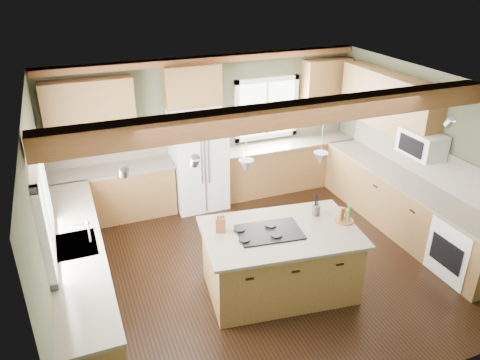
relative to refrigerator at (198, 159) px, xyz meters
name	(u,v)px	position (x,y,z in m)	size (l,w,h in m)	color
floor	(262,264)	(0.30, -2.12, -0.90)	(5.60, 5.60, 0.00)	black
ceiling	(266,91)	(0.30, -2.12, 1.70)	(5.60, 5.60, 0.00)	silver
wall_back	(207,128)	(0.30, 0.38, 0.40)	(5.60, 5.60, 0.00)	#444C36
wall_left	(44,224)	(-2.50, -2.12, 0.40)	(5.00, 5.00, 0.00)	#444C36
wall_right	(428,156)	(3.10, -2.12, 0.40)	(5.00, 5.00, 0.00)	#444C36
ceiling_beam	(288,115)	(0.30, -2.71, 1.57)	(5.55, 0.26, 0.26)	brown
soffit_trim	(207,60)	(0.30, 0.28, 1.64)	(5.55, 0.20, 0.10)	brown
backsplash_back	(208,133)	(0.30, 0.36, 0.31)	(5.58, 0.03, 0.58)	brown
backsplash_right	(424,160)	(3.08, -2.07, 0.31)	(0.03, 3.70, 0.58)	brown
base_cab_back_left	(114,194)	(-1.49, 0.08, -0.46)	(2.02, 0.60, 0.88)	brown
counter_back_left	(111,170)	(-1.49, 0.08, 0.00)	(2.06, 0.64, 0.04)	#4F473A
base_cab_back_right	(287,166)	(1.79, 0.08, -0.46)	(2.62, 0.60, 0.88)	brown
counter_back_right	(288,144)	(1.79, 0.08, 0.00)	(2.66, 0.64, 0.04)	#4F473A
base_cab_left	(81,276)	(-2.20, -2.07, -0.46)	(0.60, 3.70, 0.88)	brown
counter_left	(76,246)	(-2.20, -2.07, 0.00)	(0.64, 3.74, 0.04)	#4F473A
base_cab_right	(402,206)	(2.80, -2.07, -0.46)	(0.60, 3.70, 0.88)	brown
counter_right	(407,181)	(2.80, -2.07, 0.00)	(0.64, 3.74, 0.04)	#4F473A
upper_cab_back_left	(89,108)	(-1.69, 0.21, 1.05)	(1.40, 0.35, 0.90)	brown
upper_cab_over_fridge	(192,85)	(0.00, 0.21, 1.25)	(0.96, 0.35, 0.70)	brown
upper_cab_right	(388,101)	(2.92, -1.22, 1.05)	(0.35, 2.20, 0.90)	brown
upper_cab_back_corner	(326,83)	(2.60, 0.21, 1.05)	(0.90, 0.35, 0.90)	brown
window_left	(41,203)	(-2.48, -2.07, 0.65)	(0.04, 1.60, 1.05)	white
window_back	(266,108)	(1.45, 0.36, 0.65)	(1.10, 0.04, 1.00)	white
sink	(76,245)	(-2.20, -2.07, 0.01)	(0.50, 0.65, 0.03)	#262628
faucet	(89,233)	(-2.02, -2.07, 0.15)	(0.02, 0.02, 0.28)	#B2B2B7
dishwasher	(93,349)	(-2.19, -3.37, -0.47)	(0.60, 0.60, 0.84)	white
oven	(463,249)	(2.79, -3.37, -0.47)	(0.60, 0.72, 0.84)	white
microwave	(422,144)	(2.88, -2.17, 0.65)	(0.40, 0.70, 0.38)	white
pendant_left	(246,166)	(-0.19, -2.65, 0.98)	(0.18, 0.18, 0.16)	#B2B2B7
pendant_right	(320,159)	(0.74, -2.77, 0.98)	(0.18, 0.18, 0.16)	#B2B2B7
refrigerator	(198,159)	(0.00, 0.00, 0.00)	(0.90, 0.74, 1.80)	white
island	(280,262)	(0.28, -2.71, -0.46)	(1.87, 1.14, 0.88)	olive
island_top	(281,232)	(0.28, -2.71, 0.00)	(2.00, 1.27, 0.04)	#4F473A
cooktop	(269,232)	(0.12, -2.69, 0.03)	(0.81, 0.54, 0.02)	black
knife_block	(221,225)	(-0.44, -2.44, 0.12)	(0.12, 0.09, 0.20)	brown
utensil_crock	(316,210)	(0.90, -2.51, 0.09)	(0.11, 0.11, 0.14)	#382F2C
bottle_tray	(345,214)	(1.17, -2.80, 0.13)	(0.25, 0.25, 0.23)	brown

